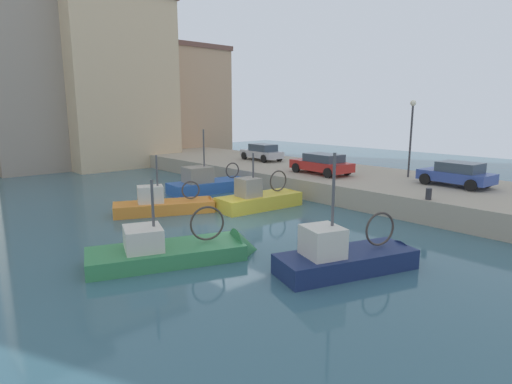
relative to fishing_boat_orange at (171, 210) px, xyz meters
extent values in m
plane|color=#386070|center=(0.71, -4.33, -0.12)|extent=(80.00, 80.00, 0.00)
cube|color=#ADA08C|center=(12.21, -4.33, 0.48)|extent=(9.00, 56.00, 1.20)
cube|color=orange|center=(-0.33, 0.15, -0.12)|extent=(5.45, 3.68, 1.22)
cone|color=orange|center=(2.37, -1.06, -0.12)|extent=(1.44, 1.76, 1.52)
cube|color=#B2A893|center=(-0.33, 0.15, 0.43)|extent=(5.21, 3.47, 0.08)
cube|color=beige|center=(-0.96, 0.43, 0.93)|extent=(1.61, 1.46, 0.91)
cylinder|color=#4C4C51|center=(-0.60, 0.27, 1.72)|extent=(0.10, 0.10, 2.58)
torus|color=#3F3833|center=(1.00, -0.45, 1.04)|extent=(0.95, 0.48, 1.00)
sphere|color=white|center=(-1.38, 1.64, 0.06)|extent=(0.32, 0.32, 0.32)
cube|color=navy|center=(0.09, -11.41, -0.12)|extent=(5.20, 3.20, 1.38)
cone|color=navy|center=(2.75, -12.30, -0.12)|extent=(1.35, 1.76, 1.55)
cube|color=#896B4C|center=(0.09, -11.41, 0.50)|extent=(4.97, 3.01, 0.08)
cube|color=beige|center=(-0.83, -11.10, 1.06)|extent=(1.53, 1.57, 1.03)
cylinder|color=#4C4C51|center=(-0.49, -11.21, 2.25)|extent=(0.10, 0.10, 3.49)
torus|color=#3F3833|center=(1.39, -11.85, 1.23)|extent=(1.19, 0.47, 1.23)
sphere|color=white|center=(-1.00, -10.04, 0.09)|extent=(0.32, 0.32, 0.32)
cube|color=#388951|center=(-4.02, -6.44, -0.12)|extent=(5.94, 3.88, 1.12)
cone|color=#388951|center=(-1.08, -7.52, -0.12)|extent=(1.49, 2.07, 1.88)
cube|color=#B2A893|center=(-4.02, -6.44, 0.39)|extent=(5.67, 3.65, 0.08)
cube|color=beige|center=(-4.76, -6.16, 0.84)|extent=(1.72, 1.83, 0.83)
cylinder|color=#4C4C51|center=(-4.40, -6.30, 1.66)|extent=(0.10, 0.10, 2.55)
torus|color=#3F3833|center=(-2.56, -6.98, 1.16)|extent=(1.27, 0.53, 1.33)
sphere|color=white|center=(-5.19, -4.79, 0.05)|extent=(0.32, 0.32, 0.32)
cube|color=gold|center=(4.22, -2.45, -0.12)|extent=(5.04, 2.25, 1.53)
cone|color=gold|center=(7.01, -2.70, -0.12)|extent=(1.04, 1.71, 1.63)
cube|color=#9E7A51|center=(4.22, -2.45, 0.57)|extent=(4.83, 2.09, 0.08)
cube|color=gray|center=(3.47, -2.38, 1.14)|extent=(1.21, 1.26, 1.05)
cylinder|color=#4C4C51|center=(3.80, -2.41, 1.80)|extent=(0.10, 0.10, 2.45)
torus|color=#3F3833|center=(5.59, -2.57, 1.30)|extent=(1.23, 0.19, 1.23)
sphere|color=white|center=(2.85, -1.32, 0.11)|extent=(0.32, 0.32, 0.32)
cube|color=#2D60B7|center=(5.13, 3.30, -0.12)|extent=(6.06, 2.71, 1.46)
cone|color=#2D60B7|center=(8.39, 2.91, -0.12)|extent=(1.11, 1.91, 1.81)
cube|color=#9E7A51|center=(5.13, 3.30, 0.54)|extent=(5.81, 2.52, 0.08)
cube|color=gray|center=(4.09, 3.43, 1.11)|extent=(1.86, 1.68, 1.06)
cylinder|color=#4C4C51|center=(4.59, 3.37, 2.30)|extent=(0.10, 0.10, 3.52)
torus|color=#3F3833|center=(6.76, 3.10, 1.19)|extent=(1.08, 0.21, 1.08)
sphere|color=white|center=(3.52, 4.62, 0.10)|extent=(0.32, 0.32, 0.32)
cube|color=#B7B7BC|center=(12.78, 6.65, 1.62)|extent=(1.98, 4.19, 0.55)
cube|color=#384756|center=(12.76, 6.45, 2.18)|extent=(1.63, 2.39, 0.57)
cylinder|color=black|center=(12.10, 8.10, 1.40)|extent=(0.28, 0.66, 0.64)
cylinder|color=black|center=(13.71, 7.95, 1.40)|extent=(0.28, 0.66, 0.64)
cylinder|color=black|center=(11.84, 5.35, 1.40)|extent=(0.28, 0.66, 0.64)
cylinder|color=black|center=(13.46, 5.21, 1.40)|extent=(0.28, 0.66, 0.64)
cube|color=#334C9E|center=(12.71, -9.61, 1.63)|extent=(2.08, 4.01, 0.56)
cube|color=#384756|center=(12.69, -9.80, 2.18)|extent=(1.74, 2.29, 0.54)
cylinder|color=black|center=(11.92, -8.22, 1.40)|extent=(0.27, 0.66, 0.64)
cylinder|color=black|center=(13.70, -8.36, 1.40)|extent=(0.27, 0.66, 0.64)
cylinder|color=black|center=(11.72, -10.85, 1.40)|extent=(0.27, 0.66, 0.64)
cylinder|color=black|center=(13.49, -10.99, 1.40)|extent=(0.27, 0.66, 0.64)
cube|color=red|center=(10.61, -1.60, 1.64)|extent=(2.13, 4.45, 0.58)
cube|color=#384756|center=(10.59, -1.82, 2.19)|extent=(1.77, 2.54, 0.52)
cylinder|color=black|center=(9.82, -0.06, 1.40)|extent=(0.27, 0.65, 0.64)
cylinder|color=black|center=(11.62, -0.20, 1.40)|extent=(0.27, 0.65, 0.64)
cylinder|color=black|center=(9.59, -3.00, 1.40)|extent=(0.27, 0.65, 0.64)
cylinder|color=black|center=(11.40, -3.14, 1.40)|extent=(0.27, 0.65, 0.64)
cylinder|color=#2D2D33|center=(8.06, -10.33, 1.36)|extent=(0.28, 0.28, 0.55)
cylinder|color=#38383D|center=(13.71, -6.21, 3.33)|extent=(0.12, 0.12, 4.50)
sphere|color=#F2EACC|center=(13.71, -6.21, 5.73)|extent=(0.36, 0.36, 0.36)
cube|color=#A39384|center=(-0.12, 22.35, 9.17)|extent=(8.11, 6.55, 18.58)
cube|color=beige|center=(6.27, 21.18, 7.60)|extent=(9.98, 8.95, 15.43)
cube|color=tan|center=(16.67, 24.39, 5.90)|extent=(7.64, 8.38, 12.05)
cube|color=brown|center=(16.67, 24.39, 12.18)|extent=(7.95, 8.72, 0.50)
camera|label=1|loc=(-11.41, -19.58, 5.38)|focal=29.65mm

